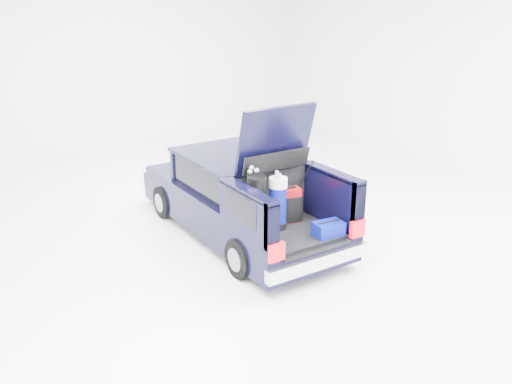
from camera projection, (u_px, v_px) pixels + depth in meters
ground at (241, 234)px, 9.64m from camera, size 14.00×14.00×0.00m
car at (237, 197)px, 9.50m from camera, size 1.87×4.65×2.47m
red_suitcase at (289, 205)px, 8.55m from camera, size 0.39×0.30×0.58m
black_golf_bag at (253, 204)px, 8.07m from camera, size 0.37×0.47×1.05m
blue_golf_bag at (278, 203)px, 8.24m from camera, size 0.32×0.32×0.93m
blue_duffel at (328, 229)px, 8.10m from camera, size 0.47×0.33×0.23m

